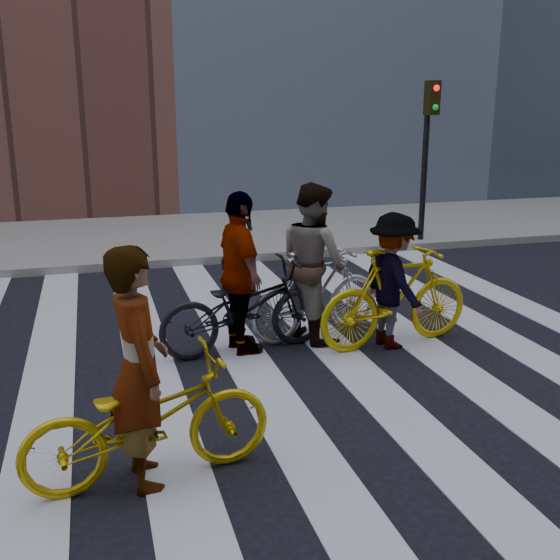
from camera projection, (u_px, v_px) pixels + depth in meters
name	position (u px, v px, depth m)	size (l,w,h in m)	color
ground	(299.00, 364.00, 7.53)	(100.00, 100.00, 0.00)	black
sidewalk_far	(195.00, 235.00, 14.46)	(100.00, 5.00, 0.15)	gray
zebra_crosswalk	(299.00, 363.00, 7.53)	(8.25, 10.00, 0.01)	silver
traffic_signal	(428.00, 135.00, 13.05)	(0.22, 0.42, 3.33)	black
bike_yellow_left	(148.00, 420.00, 5.09)	(0.68, 1.96, 1.03)	#C9A60B
bike_silver_mid	(316.00, 293.00, 8.26)	(0.54, 1.92, 1.15)	silver
bike_yellow_right	(396.00, 297.00, 7.95)	(0.58, 2.06, 1.24)	gold
bike_dark_rear	(245.00, 308.00, 7.77)	(0.73, 2.10, 1.10)	black
rider_left	(139.00, 368.00, 4.96)	(0.70, 0.46, 1.91)	slate
rider_mid	(313.00, 262.00, 8.14)	(0.96, 0.75, 1.98)	slate
rider_right	(393.00, 281.00, 7.88)	(1.07, 0.61, 1.65)	slate
rider_rear	(240.00, 274.00, 7.64)	(1.14, 0.47, 1.94)	slate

